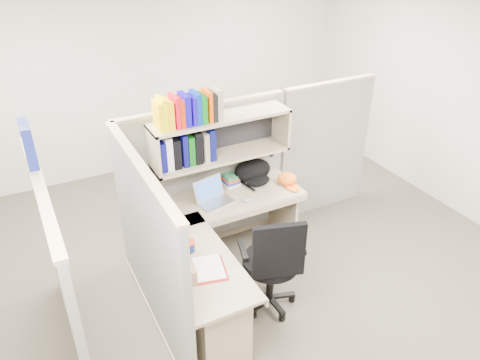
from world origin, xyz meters
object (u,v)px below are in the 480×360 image
desk (219,286)px  snack_canister (189,246)px  backpack (255,172)px  task_chair (272,277)px  laptop (215,193)px

desk → snack_canister: 0.44m
desk → snack_canister: snack_canister is taller
backpack → task_chair: 1.22m
backpack → snack_canister: 1.32m
laptop → backpack: size_ratio=0.82×
backpack → desk: bearing=-125.6°
desk → laptop: bearing=66.5°
laptop → desk: bearing=-126.4°
snack_canister → task_chair: 0.83m
laptop → backpack: 0.58m
laptop → snack_canister: bearing=-144.7°
laptop → snack_canister: size_ratio=3.20×
laptop → backpack: bearing=5.6°
desk → snack_canister: size_ratio=16.71×
desk → laptop: 0.97m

